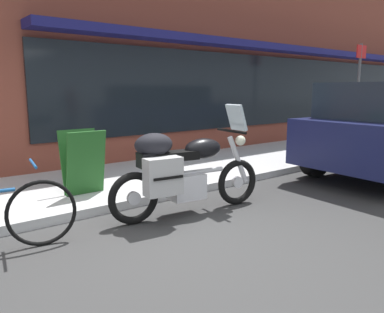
% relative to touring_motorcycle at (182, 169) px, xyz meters
% --- Properties ---
extents(ground_plane, '(80.00, 80.00, 0.00)m').
position_rel_touring_motorcycle_xyz_m(ground_plane, '(-0.66, -0.68, -0.60)').
color(ground_plane, '#353535').
extents(storefront_building, '(25.08, 0.90, 6.57)m').
position_rel_touring_motorcycle_xyz_m(storefront_building, '(7.88, 3.36, 2.61)').
color(storefront_building, brown).
rests_on(storefront_building, ground_plane).
extents(sidewalk_curb, '(30.00, 2.54, 0.12)m').
position_rel_touring_motorcycle_xyz_m(sidewalk_curb, '(8.34, 1.93, -0.54)').
color(sidewalk_curb, '#B6B6B6').
rests_on(sidewalk_curb, ground_plane).
extents(touring_motorcycle, '(2.17, 0.65, 1.39)m').
position_rel_touring_motorcycle_xyz_m(touring_motorcycle, '(0.00, 0.00, 0.00)').
color(touring_motorcycle, black).
rests_on(touring_motorcycle, ground_plane).
extents(sandwich_board_sign, '(0.55, 0.41, 0.90)m').
position_rel_touring_motorcycle_xyz_m(sandwich_board_sign, '(-0.71, 1.39, -0.03)').
color(sandwich_board_sign, '#1E511E').
rests_on(sandwich_board_sign, sidewalk_curb).
extents(parking_sign_pole, '(0.44, 0.07, 2.61)m').
position_rel_touring_motorcycle_xyz_m(parking_sign_pole, '(6.76, 1.38, 1.05)').
color(parking_sign_pole, '#59595B').
rests_on(parking_sign_pole, sidewalk_curb).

